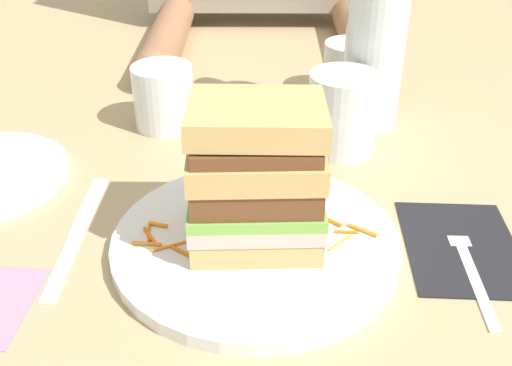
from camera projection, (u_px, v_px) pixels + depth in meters
name	position (u px, v px, depth m)	size (l,w,h in m)	color
ground_plane	(272.00, 233.00, 0.59)	(3.00, 3.00, 0.00)	tan
main_plate	(256.00, 243.00, 0.57)	(0.27, 0.27, 0.01)	white
sandwich	(256.00, 176.00, 0.53)	(0.12, 0.10, 0.13)	tan
carrot_shred_0	(158.00, 224.00, 0.58)	(0.00, 0.00, 0.02)	orange
carrot_shred_1	(169.00, 246.00, 0.55)	(0.00, 0.00, 0.03)	orange
carrot_shred_2	(180.00, 251.00, 0.55)	(0.00, 0.00, 0.02)	orange
carrot_shred_3	(147.00, 244.00, 0.55)	(0.00, 0.00, 0.03)	orange
carrot_shred_4	(149.00, 232.00, 0.57)	(0.00, 0.00, 0.03)	orange
carrot_shred_5	(150.00, 236.00, 0.56)	(0.00, 0.00, 0.03)	orange
carrot_shred_6	(346.00, 232.00, 0.57)	(0.00, 0.00, 0.02)	orange
carrot_shred_7	(330.00, 220.00, 0.59)	(0.00, 0.00, 0.03)	orange
carrot_shred_8	(363.00, 230.00, 0.57)	(0.00, 0.00, 0.03)	orange
carrot_shred_9	(319.00, 235.00, 0.57)	(0.00, 0.00, 0.03)	orange
carrot_shred_10	(340.00, 243.00, 0.56)	(0.00, 0.00, 0.03)	orange
napkin_dark	(462.00, 246.00, 0.57)	(0.10, 0.14, 0.00)	black
fork	(468.00, 258.00, 0.55)	(0.02, 0.17, 0.00)	silver
knife	(76.00, 236.00, 0.59)	(0.02, 0.20, 0.00)	silver
juice_glass	(342.00, 118.00, 0.72)	(0.08, 0.08, 0.10)	white
water_bottle	(377.00, 21.00, 0.73)	(0.07, 0.07, 0.30)	silver
empty_tumbler_0	(350.00, 69.00, 0.86)	(0.07, 0.07, 0.07)	silver
empty_tumbler_1	(164.00, 97.00, 0.77)	(0.08, 0.08, 0.08)	silver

